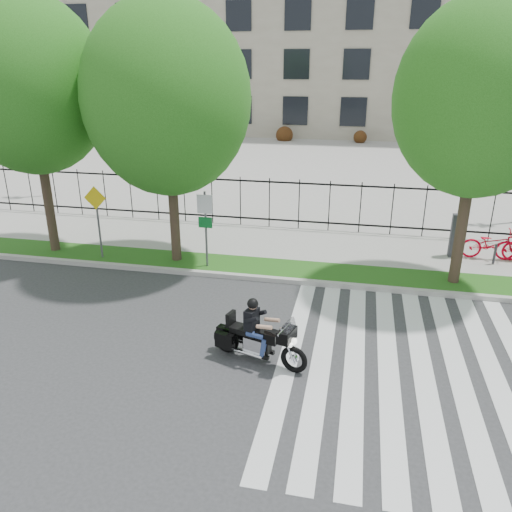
# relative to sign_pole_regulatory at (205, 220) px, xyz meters

# --- Properties ---
(ground) EXTENTS (120.00, 120.00, 0.00)m
(ground) POSITION_rel_sign_pole_regulatory_xyz_m (1.22, -4.58, -1.74)
(ground) COLOR #313133
(ground) RESTS_ON ground
(curb) EXTENTS (60.00, 0.20, 0.15)m
(curb) POSITION_rel_sign_pole_regulatory_xyz_m (1.22, -0.48, -1.66)
(curb) COLOR #AAA7A0
(curb) RESTS_ON ground
(grass_verge) EXTENTS (60.00, 1.50, 0.15)m
(grass_verge) POSITION_rel_sign_pole_regulatory_xyz_m (1.22, 0.37, -1.66)
(grass_verge) COLOR #1D5715
(grass_verge) RESTS_ON ground
(sidewalk) EXTENTS (60.00, 3.50, 0.15)m
(sidewalk) POSITION_rel_sign_pole_regulatory_xyz_m (1.22, 2.87, -1.66)
(sidewalk) COLOR gray
(sidewalk) RESTS_ON ground
(plaza) EXTENTS (80.00, 34.00, 0.10)m
(plaza) POSITION_rel_sign_pole_regulatory_xyz_m (1.22, 20.42, -1.69)
(plaza) COLOR gray
(plaza) RESTS_ON ground
(crosswalk_stripes) EXTENTS (5.70, 8.00, 0.01)m
(crosswalk_stripes) POSITION_rel_sign_pole_regulatory_xyz_m (6.04, -4.58, -1.73)
(crosswalk_stripes) COLOR silver
(crosswalk_stripes) RESTS_ON ground
(iron_fence) EXTENTS (30.00, 0.06, 2.00)m
(iron_fence) POSITION_rel_sign_pole_regulatory_xyz_m (1.22, 4.62, -0.59)
(iron_fence) COLOR black
(iron_fence) RESTS_ON sidewalk
(office_building) EXTENTS (60.00, 21.90, 20.15)m
(office_building) POSITION_rel_sign_pole_regulatory_xyz_m (1.22, 40.34, 8.23)
(office_building) COLOR gray
(office_building) RESTS_ON ground
(lamp_post_left) EXTENTS (1.06, 0.70, 4.25)m
(lamp_post_left) POSITION_rel_sign_pole_regulatory_xyz_m (-10.78, 7.42, 1.47)
(lamp_post_left) COLOR black
(lamp_post_left) RESTS_ON ground
(street_tree_0) EXTENTS (4.92, 4.92, 8.41)m
(street_tree_0) POSITION_rel_sign_pole_regulatory_xyz_m (-5.79, 0.37, 3.98)
(street_tree_0) COLOR #34241C
(street_tree_0) RESTS_ON grass_verge
(street_tree_1) EXTENTS (5.13, 5.13, 8.19)m
(street_tree_1) POSITION_rel_sign_pole_regulatory_xyz_m (-1.19, 0.37, 3.64)
(street_tree_1) COLOR #34241C
(street_tree_1) RESTS_ON grass_verge
(street_tree_2) EXTENTS (4.69, 4.69, 8.07)m
(street_tree_2) POSITION_rel_sign_pole_regulatory_xyz_m (7.76, 0.37, 3.77)
(street_tree_2) COLOR #34241C
(street_tree_2) RESTS_ON grass_verge
(sign_pole_regulatory) EXTENTS (0.50, 0.09, 2.50)m
(sign_pole_regulatory) POSITION_rel_sign_pole_regulatory_xyz_m (0.00, 0.00, 0.00)
(sign_pole_regulatory) COLOR #59595B
(sign_pole_regulatory) RESTS_ON grass_verge
(sign_pole_warning) EXTENTS (0.78, 0.09, 2.49)m
(sign_pole_warning) POSITION_rel_sign_pole_regulatory_xyz_m (-3.77, 0.00, 0.00)
(sign_pole_warning) COLOR #59595B
(sign_pole_warning) RESTS_ON grass_verge
(motorcycle_rider) EXTENTS (2.35, 1.12, 1.87)m
(motorcycle_rider) POSITION_rel_sign_pole_regulatory_xyz_m (2.74, -4.93, -1.12)
(motorcycle_rider) COLOR black
(motorcycle_rider) RESTS_ON ground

